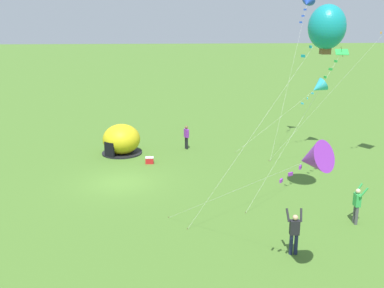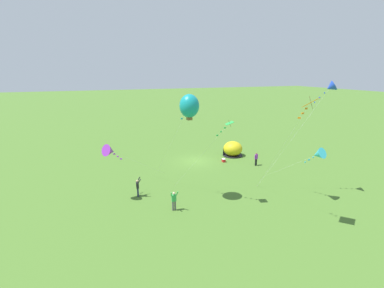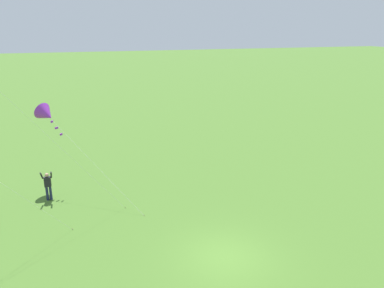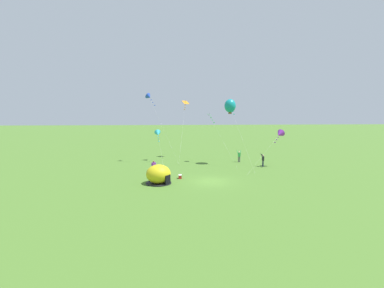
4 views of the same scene
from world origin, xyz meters
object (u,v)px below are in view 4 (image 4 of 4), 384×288
kite_teal (230,106)px  popup_tent (159,175)px  kite_green (211,117)px  kite_cyan (158,134)px  cooler_box (180,177)px  kite_blue (149,97)px  person_far_back (154,166)px  kite_purple (280,134)px  person_center_field (263,160)px  kite_orange (185,104)px  person_with_toddler (239,156)px

kite_teal → popup_tent: bearing=-134.6°
kite_green → kite_cyan: 9.01m
popup_tent → kite_green: bearing=57.8°
cooler_box → kite_cyan: bearing=104.8°
kite_green → cooler_box: bearing=-117.1°
cooler_box → kite_blue: 15.78m
cooler_box → popup_tent: bearing=-140.6°
popup_tent → cooler_box: popup_tent is taller
cooler_box → person_far_back: size_ratio=0.31×
kite_green → kite_purple: bearing=-24.5°
person_center_field → person_far_back: bearing=-167.7°
popup_tent → person_far_back: popup_tent is taller
cooler_box → kite_cyan: size_ratio=0.08×
popup_tent → kite_orange: bearing=77.3°
kite_teal → person_with_toddler: bearing=35.5°
kite_orange → person_far_back: bearing=-110.7°
person_center_field → kite_orange: (-10.78, 9.06, 8.36)m
popup_tent → person_center_field: popup_tent is taller
kite_purple → kite_blue: (-18.89, 5.59, 5.54)m
cooler_box → kite_green: 13.15m
kite_purple → kite_teal: 8.23m
popup_tent → kite_orange: 19.38m
cooler_box → kite_purple: kite_purple is taller
popup_tent → kite_cyan: size_ratio=0.41×
person_center_field → kite_purple: size_ratio=0.28×
cooler_box → kite_purple: (14.44, 5.73, 4.52)m
kite_orange → kite_blue: kite_blue is taller
person_center_field → kite_blue: (-16.67, 5.30, 9.28)m
person_center_field → person_with_toddler: size_ratio=1.00×
kite_purple → kite_blue: kite_blue is taller
kite_purple → kite_teal: bearing=158.6°
kite_orange → kite_green: bearing=-54.1°
kite_blue → person_center_field: bearing=-17.6°
kite_blue → kite_cyan: kite_blue is taller
cooler_box → kite_green: kite_green is taller
kite_cyan → person_with_toddler: bearing=-10.7°
person_center_field → kite_purple: 4.36m
kite_blue → kite_cyan: 6.04m
popup_tent → kite_teal: kite_teal is taller
person_with_toddler → kite_green: bearing=176.4°
popup_tent → person_far_back: (-0.85, 4.61, -0.03)m
kite_purple → kite_teal: kite_teal is taller
cooler_box → kite_teal: kite_teal is taller
kite_teal → kite_blue: 12.67m
person_with_toddler → kite_cyan: size_ratio=0.28×
kite_teal → cooler_box: bearing=-133.0°
kite_orange → kite_blue: 7.05m
cooler_box → kite_cyan: 13.24m
kite_orange → kite_blue: (-5.89, -3.76, 0.92)m
person_center_field → kite_teal: bearing=152.4°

